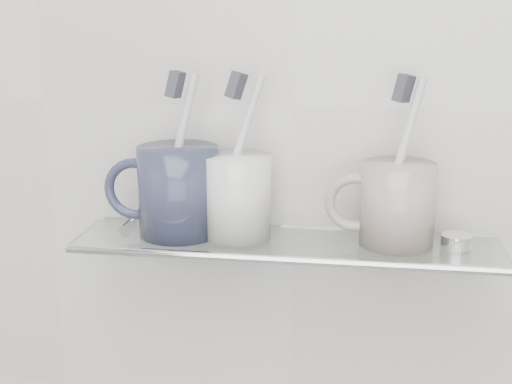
% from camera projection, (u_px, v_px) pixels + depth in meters
% --- Properties ---
extents(wall_back, '(2.50, 0.00, 2.50)m').
position_uv_depth(wall_back, '(293.00, 107.00, 0.86)').
color(wall_back, beige).
rests_on(wall_back, ground).
extents(shelf_glass, '(0.50, 0.12, 0.01)m').
position_uv_depth(shelf_glass, '(286.00, 243.00, 0.84)').
color(shelf_glass, silver).
rests_on(shelf_glass, wall_back).
extents(shelf_rail, '(0.50, 0.01, 0.01)m').
position_uv_depth(shelf_rail, '(281.00, 260.00, 0.79)').
color(shelf_rail, silver).
rests_on(shelf_rail, shelf_glass).
extents(bracket_left, '(0.02, 0.03, 0.02)m').
position_uv_depth(bracket_left, '(129.00, 232.00, 0.92)').
color(bracket_left, silver).
rests_on(bracket_left, wall_back).
extents(bracket_right, '(0.02, 0.03, 0.02)m').
position_uv_depth(bracket_right, '(463.00, 248.00, 0.86)').
color(bracket_right, silver).
rests_on(bracket_right, wall_back).
extents(mug_left, '(0.11, 0.11, 0.11)m').
position_uv_depth(mug_left, '(178.00, 191.00, 0.85)').
color(mug_left, '#1C2135').
rests_on(mug_left, shelf_glass).
extents(mug_left_handle, '(0.08, 0.01, 0.08)m').
position_uv_depth(mug_left_handle, '(135.00, 189.00, 0.86)').
color(mug_left_handle, '#1C2135').
rests_on(mug_left_handle, mug_left).
extents(toothbrush_left, '(0.06, 0.02, 0.19)m').
position_uv_depth(toothbrush_left, '(177.00, 152.00, 0.84)').
color(toothbrush_left, silver).
rests_on(toothbrush_left, mug_left).
extents(bristles_left, '(0.02, 0.02, 0.03)m').
position_uv_depth(bristles_left, '(175.00, 84.00, 0.82)').
color(bristles_left, '#31323C').
rests_on(bristles_left, toothbrush_left).
extents(mug_center, '(0.09, 0.09, 0.10)m').
position_uv_depth(mug_center, '(237.00, 196.00, 0.84)').
color(mug_center, silver).
rests_on(mug_center, shelf_glass).
extents(mug_center_handle, '(0.07, 0.01, 0.07)m').
position_uv_depth(mug_center_handle, '(199.00, 195.00, 0.85)').
color(mug_center_handle, silver).
rests_on(mug_center_handle, mug_center).
extents(toothbrush_center, '(0.07, 0.03, 0.18)m').
position_uv_depth(toothbrush_center, '(237.00, 154.00, 0.83)').
color(toothbrush_center, silver).
rests_on(toothbrush_center, mug_center).
extents(bristles_center, '(0.03, 0.03, 0.04)m').
position_uv_depth(bristles_center, '(236.00, 85.00, 0.81)').
color(bristles_center, '#31323C').
rests_on(bristles_center, toothbrush_center).
extents(mug_right, '(0.11, 0.11, 0.10)m').
position_uv_depth(mug_right, '(398.00, 204.00, 0.82)').
color(mug_right, silver).
rests_on(mug_right, shelf_glass).
extents(mug_right_handle, '(0.07, 0.01, 0.07)m').
position_uv_depth(mug_right_handle, '(355.00, 203.00, 0.82)').
color(mug_right_handle, silver).
rests_on(mug_right_handle, mug_right).
extents(toothbrush_right, '(0.05, 0.01, 0.19)m').
position_uv_depth(toothbrush_right, '(400.00, 159.00, 0.80)').
color(toothbrush_right, silver).
rests_on(toothbrush_right, mug_right).
extents(bristles_right, '(0.03, 0.03, 0.03)m').
position_uv_depth(bristles_right, '(404.00, 88.00, 0.78)').
color(bristles_right, '#31323C').
rests_on(bristles_right, toothbrush_right).
extents(chrome_cap, '(0.04, 0.04, 0.01)m').
position_uv_depth(chrome_cap, '(456.00, 241.00, 0.82)').
color(chrome_cap, silver).
rests_on(chrome_cap, shelf_glass).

